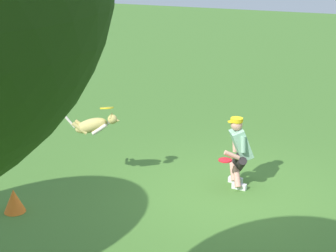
{
  "coord_description": "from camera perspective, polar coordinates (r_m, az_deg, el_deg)",
  "views": [
    {
      "loc": [
        -2.73,
        8.14,
        4.07
      ],
      "look_at": [
        1.22,
        0.06,
        1.12
      ],
      "focal_mm": 57.15,
      "sensor_mm": 36.0,
      "label": 1
    }
  ],
  "objects": [
    {
      "name": "frisbee_held",
      "position": [
        9.36,
        6.12,
        -3.64
      ],
      "size": [
        0.28,
        0.28,
        0.03
      ],
      "primitive_type": "cylinder",
      "rotation": [
        0.01,
        0.01,
        0.18
      ],
      "color": "red",
      "rests_on": "person"
    },
    {
      "name": "ground_plane",
      "position": [
        9.5,
        6.81,
        -7.33
      ],
      "size": [
        60.0,
        60.0,
        0.0
      ],
      "primitive_type": "plane",
      "color": "#47772E"
    },
    {
      "name": "person",
      "position": [
        9.61,
        7.58,
        -2.54
      ],
      "size": [
        0.54,
        0.71,
        1.29
      ],
      "rotation": [
        0.0,
        0.0,
        0.58
      ],
      "color": "silver",
      "rests_on": "ground_plane"
    },
    {
      "name": "frisbee_flying",
      "position": [
        9.45,
        -6.55,
        1.93
      ],
      "size": [
        0.28,
        0.28,
        0.09
      ],
      "primitive_type": "cylinder",
      "rotation": [
        0.11,
        -0.19,
        1.72
      ],
      "color": "yellow"
    },
    {
      "name": "dog",
      "position": [
        9.62,
        -7.93,
        0.09
      ],
      "size": [
        1.0,
        0.42,
        0.46
      ],
      "rotation": [
        0.0,
        0.0,
        3.44
      ],
      "color": "tan"
    },
    {
      "name": "training_cone",
      "position": [
        9.14,
        -16.09,
        -7.66
      ],
      "size": [
        0.35,
        0.35,
        0.39
      ],
      "primitive_type": "cone",
      "color": "orange",
      "rests_on": "ground_plane"
    }
  ]
}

